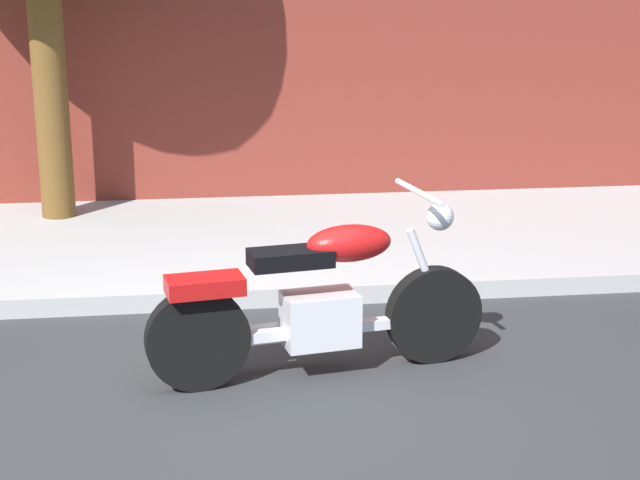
% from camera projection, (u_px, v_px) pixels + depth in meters
% --- Properties ---
extents(ground_plane, '(60.00, 60.00, 0.00)m').
position_uv_depth(ground_plane, '(252.00, 394.00, 5.60)').
color(ground_plane, '#303335').
extents(sidewalk, '(25.65, 3.13, 0.14)m').
position_uv_depth(sidewalk, '(229.00, 244.00, 8.51)').
color(sidewalk, '#ABABAB').
rests_on(sidewalk, ground).
extents(motorcycle, '(2.07, 0.71, 1.11)m').
position_uv_depth(motorcycle, '(319.00, 302.00, 5.77)').
color(motorcycle, black).
rests_on(motorcycle, ground).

